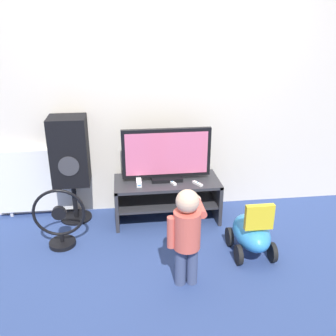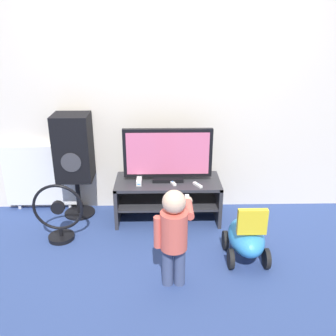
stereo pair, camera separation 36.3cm
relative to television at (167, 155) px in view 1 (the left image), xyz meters
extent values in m
plane|color=navy|center=(0.00, -0.27, -0.72)|extent=(16.00, 16.00, 0.00)
cube|color=silver|center=(0.00, 0.31, 0.58)|extent=(10.00, 0.06, 2.60)
cube|color=#2D2D33|center=(0.00, -0.02, -0.29)|extent=(1.10, 0.50, 0.03)
cube|color=#2D2D33|center=(0.00, -0.02, -0.52)|extent=(1.06, 0.46, 0.02)
cube|color=#2D2D33|center=(-0.53, -0.02, -0.50)|extent=(0.04, 0.50, 0.45)
cube|color=#2D2D33|center=(0.53, -0.02, -0.50)|extent=(0.04, 0.50, 0.45)
cube|color=black|center=(0.00, 0.00, -0.25)|extent=(0.32, 0.20, 0.04)
cube|color=black|center=(0.00, 0.00, 0.03)|extent=(0.92, 0.05, 0.52)
cube|color=#D8668C|center=(0.00, -0.03, 0.03)|extent=(0.85, 0.01, 0.45)
cube|color=white|center=(-0.30, -0.08, -0.25)|extent=(0.05, 0.17, 0.05)
cube|color=#3F8CE5|center=(-0.30, -0.17, -0.25)|extent=(0.03, 0.00, 0.01)
cube|color=white|center=(0.30, -0.17, -0.26)|extent=(0.09, 0.13, 0.02)
cylinder|color=#337FD8|center=(0.30, -0.17, -0.25)|extent=(0.01, 0.01, 0.00)
cube|color=white|center=(0.05, -0.11, -0.26)|extent=(0.08, 0.13, 0.02)
cylinder|color=#337FD8|center=(0.05, -0.11, -0.25)|extent=(0.01, 0.01, 0.00)
cylinder|color=#3F4C72|center=(-0.02, -1.11, -0.55)|extent=(0.09, 0.09, 0.35)
cylinder|color=#3F4C72|center=(0.07, -1.11, -0.55)|extent=(0.09, 0.09, 0.35)
cylinder|color=#D1594C|center=(0.02, -1.11, -0.22)|extent=(0.22, 0.22, 0.32)
sphere|color=beige|center=(0.02, -1.11, 0.03)|extent=(0.18, 0.18, 0.18)
cylinder|color=#D1594C|center=(-0.10, -1.11, -0.23)|extent=(0.07, 0.07, 0.27)
cylinder|color=#D1594C|center=(0.15, -0.98, -0.10)|extent=(0.07, 0.27, 0.07)
sphere|color=beige|center=(0.15, -0.85, -0.10)|extent=(0.08, 0.08, 0.08)
cube|color=white|center=(0.15, -0.81, -0.10)|extent=(0.03, 0.13, 0.02)
cylinder|color=black|center=(-0.98, 0.09, -0.71)|extent=(0.33, 0.33, 0.02)
cylinder|color=black|center=(-0.98, 0.09, -0.51)|extent=(0.05, 0.05, 0.43)
cube|color=black|center=(-0.98, 0.09, 0.06)|extent=(0.37, 0.32, 0.71)
cylinder|color=#38383D|center=(-0.98, -0.07, -0.05)|extent=(0.20, 0.01, 0.20)
cylinder|color=black|center=(-1.06, -0.42, -0.70)|extent=(0.25, 0.25, 0.04)
cylinder|color=black|center=(-1.06, -0.42, -0.64)|extent=(0.04, 0.04, 0.08)
torus|color=black|center=(-1.06, -0.42, -0.37)|extent=(0.49, 0.03, 0.49)
cylinder|color=black|center=(-1.06, -0.42, -0.37)|extent=(0.13, 0.05, 0.13)
ellipsoid|color=#338CD1|center=(0.69, -0.76, -0.51)|extent=(0.31, 0.54, 0.26)
cube|color=yellow|center=(0.69, -0.91, -0.26)|extent=(0.25, 0.05, 0.23)
cylinder|color=black|center=(0.53, -0.62, -0.63)|extent=(0.04, 0.18, 0.18)
cylinder|color=black|center=(0.84, -0.62, -0.63)|extent=(0.04, 0.18, 0.18)
cylinder|color=black|center=(0.53, -0.91, -0.63)|extent=(0.04, 0.18, 0.18)
cylinder|color=black|center=(0.84, -0.91, -0.63)|extent=(0.04, 0.18, 0.18)
cube|color=white|center=(-1.41, 0.24, -0.31)|extent=(0.82, 0.08, 0.70)
cube|color=silver|center=(-1.69, 0.24, -0.69)|extent=(0.03, 0.05, 0.06)
cube|color=silver|center=(-1.12, 0.24, -0.69)|extent=(0.03, 0.05, 0.06)
camera|label=1|loc=(-0.44, -3.60, 1.32)|focal=40.00mm
camera|label=2|loc=(-0.08, -3.62, 1.32)|focal=40.00mm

